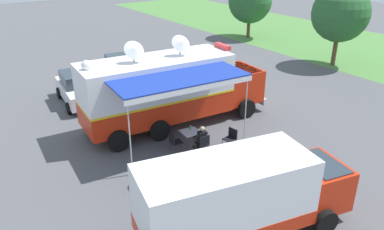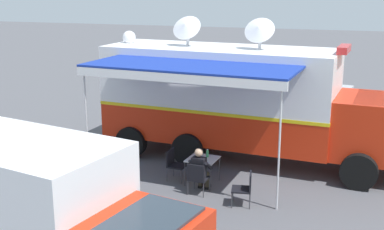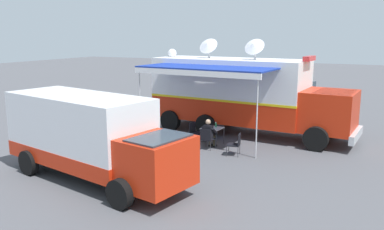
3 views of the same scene
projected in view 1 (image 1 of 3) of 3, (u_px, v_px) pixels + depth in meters
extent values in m
plane|color=#515156|center=(159.00, 127.00, 18.84)|extent=(100.00, 100.00, 0.00)
cube|color=silver|center=(170.00, 98.00, 22.37)|extent=(0.48, 4.80, 0.01)
cube|color=red|center=(158.00, 106.00, 18.37)|extent=(3.03, 7.37, 1.10)
cube|color=white|center=(157.00, 78.00, 17.79)|extent=(3.03, 7.37, 1.70)
cube|color=yellow|center=(157.00, 95.00, 18.14)|extent=(3.05, 7.39, 0.10)
cube|color=red|center=(236.00, 84.00, 20.36)|extent=(2.45, 2.27, 1.70)
cube|color=#28333D|center=(239.00, 74.00, 20.24)|extent=(2.25, 1.63, 0.70)
cube|color=silver|center=(252.00, 95.00, 21.25)|extent=(2.38, 0.38, 0.36)
cylinder|color=black|center=(219.00, 94.00, 21.65)|extent=(0.37, 1.02, 1.00)
cylinder|color=black|center=(246.00, 109.00, 19.68)|extent=(0.37, 1.02, 1.00)
cylinder|color=black|center=(138.00, 111.00, 19.37)|extent=(0.37, 1.02, 1.00)
cylinder|color=black|center=(159.00, 130.00, 17.40)|extent=(0.37, 1.02, 1.00)
cylinder|color=black|center=(101.00, 119.00, 18.47)|extent=(0.37, 1.02, 1.00)
cylinder|color=black|center=(118.00, 140.00, 16.50)|extent=(0.37, 1.02, 1.00)
cube|color=white|center=(156.00, 60.00, 17.41)|extent=(3.03, 7.37, 0.10)
cube|color=red|center=(223.00, 46.00, 19.03)|extent=(1.12, 0.36, 0.20)
cylinder|color=silver|center=(134.00, 57.00, 16.81)|extent=(0.10, 0.10, 0.45)
cone|color=silver|center=(134.00, 49.00, 16.52)|extent=(0.78, 0.95, 0.81)
cylinder|color=silver|center=(180.00, 50.00, 17.87)|extent=(0.10, 0.10, 0.45)
cone|color=silver|center=(181.00, 43.00, 17.59)|extent=(0.78, 0.95, 0.81)
sphere|color=white|center=(87.00, 65.00, 15.86)|extent=(0.44, 0.44, 0.44)
cube|color=#193399|center=(180.00, 78.00, 15.64)|extent=(2.63, 5.91, 0.06)
cube|color=white|center=(193.00, 89.00, 14.87)|extent=(0.51, 5.75, 0.24)
cylinder|color=silver|center=(246.00, 109.00, 16.77)|extent=(0.05, 0.05, 3.25)
cylinder|color=silver|center=(130.00, 138.00, 14.29)|extent=(0.05, 0.05, 3.25)
cube|color=silver|center=(191.00, 132.00, 16.78)|extent=(0.86, 0.86, 0.03)
cylinder|color=#333338|center=(194.00, 134.00, 17.39)|extent=(0.03, 0.03, 0.70)
cylinder|color=#333338|center=(202.00, 141.00, 16.81)|extent=(0.03, 0.03, 0.70)
cylinder|color=#333338|center=(180.00, 138.00, 17.05)|extent=(0.03, 0.03, 0.70)
cylinder|color=#333338|center=(188.00, 145.00, 16.47)|extent=(0.03, 0.03, 0.70)
cylinder|color=#3F9959|center=(190.00, 128.00, 16.90)|extent=(0.07, 0.07, 0.20)
cylinder|color=white|center=(190.00, 125.00, 16.85)|extent=(0.04, 0.04, 0.02)
cube|color=black|center=(202.00, 143.00, 16.44)|extent=(0.51, 0.51, 0.04)
cube|color=black|center=(205.00, 141.00, 16.17)|extent=(0.08, 0.48, 0.44)
cylinder|color=#333338|center=(195.00, 147.00, 16.60)|extent=(0.02, 0.02, 0.42)
cylinder|color=#333338|center=(204.00, 144.00, 16.80)|extent=(0.02, 0.02, 0.42)
cylinder|color=#333338|center=(200.00, 151.00, 16.25)|extent=(0.02, 0.02, 0.42)
cylinder|color=#333338|center=(209.00, 148.00, 16.45)|extent=(0.02, 0.02, 0.42)
cube|color=black|center=(176.00, 142.00, 16.53)|extent=(0.51, 0.51, 0.04)
cube|color=black|center=(172.00, 139.00, 16.34)|extent=(0.48, 0.08, 0.44)
cylinder|color=#333338|center=(178.00, 143.00, 16.89)|extent=(0.02, 0.02, 0.42)
cylinder|color=#333338|center=(183.00, 147.00, 16.55)|extent=(0.02, 0.02, 0.42)
cylinder|color=#333338|center=(170.00, 145.00, 16.69)|extent=(0.02, 0.02, 0.42)
cylinder|color=#333338|center=(174.00, 150.00, 16.34)|extent=(0.02, 0.02, 0.42)
cube|color=black|center=(229.00, 139.00, 16.79)|extent=(0.56, 0.56, 0.04)
cube|color=black|center=(233.00, 133.00, 16.83)|extent=(0.48, 0.13, 0.44)
cylinder|color=#333338|center=(230.00, 147.00, 16.59)|extent=(0.02, 0.02, 0.42)
cylinder|color=#333338|center=(222.00, 143.00, 16.87)|extent=(0.02, 0.02, 0.42)
cylinder|color=#333338|center=(236.00, 143.00, 16.87)|extent=(0.02, 0.02, 0.42)
cylinder|color=#333338|center=(229.00, 140.00, 17.16)|extent=(0.02, 0.02, 0.42)
cube|color=black|center=(202.00, 137.00, 16.31)|extent=(0.27, 0.38, 0.56)
sphere|color=tan|center=(202.00, 128.00, 16.14)|extent=(0.22, 0.22, 0.22)
cylinder|color=black|center=(196.00, 136.00, 16.28)|extent=(0.43, 0.12, 0.34)
cylinder|color=black|center=(205.00, 134.00, 16.49)|extent=(0.43, 0.12, 0.34)
cylinder|color=#383323|center=(198.00, 142.00, 16.52)|extent=(0.39, 0.16, 0.13)
cylinder|color=#383323|center=(196.00, 145.00, 16.76)|extent=(0.11, 0.11, 0.42)
cube|color=black|center=(195.00, 147.00, 16.88)|extent=(0.25, 0.12, 0.07)
cylinder|color=#383323|center=(202.00, 141.00, 16.61)|extent=(0.39, 0.16, 0.13)
cylinder|color=#383323|center=(200.00, 144.00, 16.85)|extent=(0.11, 0.11, 0.42)
cube|color=black|center=(199.00, 146.00, 16.97)|extent=(0.25, 0.12, 0.07)
cylinder|color=#2D2D33|center=(148.00, 176.00, 14.13)|extent=(0.56, 0.56, 0.85)
cylinder|color=black|center=(147.00, 165.00, 13.94)|extent=(0.57, 0.57, 0.06)
cube|color=white|center=(225.00, 195.00, 11.12)|extent=(3.09, 5.51, 2.20)
cube|color=red|center=(224.00, 218.00, 11.47)|extent=(3.11, 5.54, 0.50)
cube|color=red|center=(316.00, 183.00, 12.52)|extent=(2.17, 1.94, 1.40)
cube|color=#28333D|center=(320.00, 171.00, 12.37)|extent=(1.86, 1.41, 0.60)
cylinder|color=black|center=(285.00, 186.00, 13.55)|extent=(0.42, 0.87, 0.84)
cylinder|color=black|center=(325.00, 222.00, 11.79)|extent=(0.42, 0.87, 0.84)
cylinder|color=black|center=(169.00, 218.00, 11.98)|extent=(0.42, 0.87, 0.84)
cube|color=silver|center=(79.00, 91.00, 21.46)|extent=(4.35, 2.20, 0.76)
cube|color=#28333D|center=(77.00, 78.00, 21.28)|extent=(2.25, 1.80, 0.68)
cylinder|color=black|center=(102.00, 102.00, 20.97)|extent=(0.66, 0.28, 0.64)
cylinder|color=black|center=(69.00, 108.00, 20.18)|extent=(0.66, 0.28, 0.64)
cylinder|color=black|center=(90.00, 88.00, 23.05)|extent=(0.66, 0.28, 0.64)
cylinder|color=black|center=(59.00, 93.00, 22.26)|extent=(0.66, 0.28, 0.64)
cube|color=#B2B5BA|center=(126.00, 70.00, 24.96)|extent=(2.43, 4.43, 0.76)
cube|color=#28333D|center=(123.00, 60.00, 24.61)|extent=(1.91, 2.32, 0.68)
cylinder|color=black|center=(141.00, 69.00, 26.37)|extent=(0.32, 0.67, 0.64)
cylinder|color=black|center=(150.00, 77.00, 24.89)|extent=(0.32, 0.67, 0.64)
cylinder|color=black|center=(104.00, 75.00, 25.35)|extent=(0.32, 0.67, 0.64)
cylinder|color=black|center=(111.00, 83.00, 23.87)|extent=(0.32, 0.67, 0.64)
cylinder|color=brown|center=(248.00, 27.00, 36.31)|extent=(0.32, 0.32, 1.99)
sphere|color=#285B2D|center=(250.00, 1.00, 35.31)|extent=(4.07, 4.07, 4.07)
cylinder|color=brown|center=(335.00, 49.00, 27.90)|extent=(0.32, 0.32, 2.39)
sphere|color=#285B2D|center=(341.00, 13.00, 26.82)|extent=(4.06, 4.06, 4.06)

